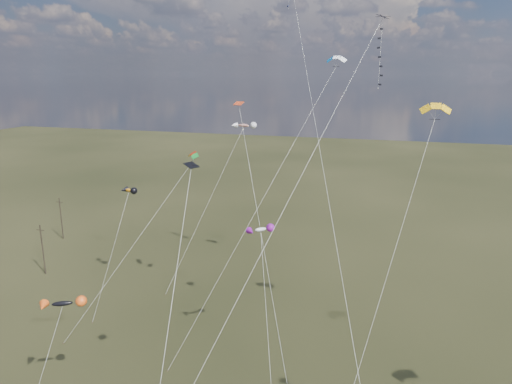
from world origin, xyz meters
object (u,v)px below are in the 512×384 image
(utility_pole_far, at_px, (61,218))
(parafoil_yellow, at_px, (436,107))
(diamond_black_high, at_px, (364,80))
(utility_pole_near, at_px, (43,249))
(novelty_black_orange, at_px, (62,304))

(utility_pole_far, height_order, parafoil_yellow, parafoil_yellow)
(utility_pole_far, xyz_separation_m, parafoil_yellow, (62.14, -21.93, 23.20))
(diamond_black_high, xyz_separation_m, parafoil_yellow, (6.07, 7.94, -2.51))
(utility_pole_far, bearing_deg, utility_pole_near, -60.26)
(diamond_black_high, relative_size, parafoil_yellow, 1.24)
(parafoil_yellow, relative_size, novelty_black_orange, 2.47)
(utility_pole_near, xyz_separation_m, utility_pole_far, (-8.00, 14.00, 0.00))
(diamond_black_high, height_order, parafoil_yellow, diamond_black_high)
(utility_pole_far, bearing_deg, novelty_black_orange, -49.97)
(parafoil_yellow, bearing_deg, novelty_black_orange, -152.06)
(diamond_black_high, height_order, novelty_black_orange, diamond_black_high)
(utility_pole_near, relative_size, parafoil_yellow, 0.28)
(utility_pole_near, height_order, diamond_black_high, diamond_black_high)
(parafoil_yellow, bearing_deg, utility_pole_near, 171.67)
(utility_pole_far, relative_size, novelty_black_orange, 0.70)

